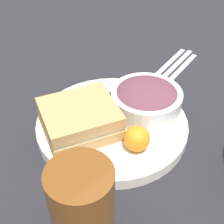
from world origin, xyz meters
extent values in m
plane|color=#232328|center=(0.00, 0.00, 0.00)|extent=(4.00, 4.00, 0.00)
cylinder|color=white|center=(0.00, 0.00, 0.01)|extent=(0.28, 0.28, 0.02)
cube|color=tan|center=(0.06, -0.02, 0.03)|extent=(0.16, 0.15, 0.02)
cube|color=silver|center=(0.06, -0.02, 0.05)|extent=(0.15, 0.14, 0.01)
cube|color=tan|center=(0.06, -0.02, 0.06)|extent=(0.16, 0.15, 0.02)
cylinder|color=white|center=(-0.06, 0.02, 0.04)|extent=(0.13, 0.13, 0.04)
ellipsoid|color=brown|center=(-0.06, 0.02, 0.06)|extent=(0.12, 0.12, 0.04)
cylinder|color=#99999E|center=(-0.03, -0.06, 0.04)|extent=(0.05, 0.05, 0.03)
sphere|color=orange|center=(0.02, 0.08, 0.04)|extent=(0.04, 0.04, 0.04)
cylinder|color=brown|center=(0.18, 0.13, 0.07)|extent=(0.08, 0.08, 0.14)
cube|color=#B2B2B7|center=(-0.26, -0.07, 0.00)|extent=(0.18, 0.05, 0.01)
cube|color=#B2B2B7|center=(-0.26, -0.05, 0.00)|extent=(0.19, 0.05, 0.01)
cube|color=#B2B2B7|center=(-0.26, -0.03, 0.00)|extent=(0.16, 0.04, 0.01)
camera|label=1|loc=(0.30, 0.31, 0.40)|focal=50.00mm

